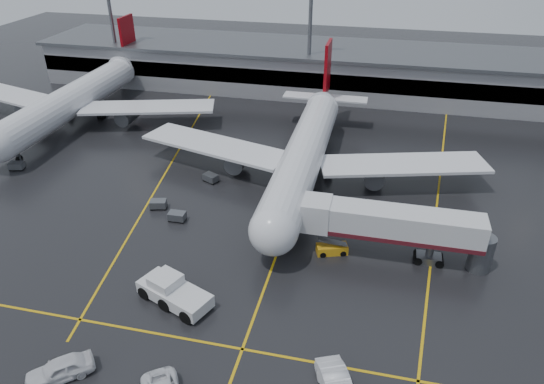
# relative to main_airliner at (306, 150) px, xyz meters

# --- Properties ---
(ground) EXTENTS (220.00, 220.00, 0.00)m
(ground) POSITION_rel_main_airliner_xyz_m (0.00, -9.70, -4.21)
(ground) COLOR black
(ground) RESTS_ON ground
(apron_line_centre) EXTENTS (0.25, 90.00, 0.02)m
(apron_line_centre) POSITION_rel_main_airliner_xyz_m (0.00, -9.70, -4.20)
(apron_line_centre) COLOR gold
(apron_line_centre) RESTS_ON ground
(apron_line_stop) EXTENTS (60.00, 0.25, 0.02)m
(apron_line_stop) POSITION_rel_main_airliner_xyz_m (0.00, -31.70, -4.20)
(apron_line_stop) COLOR gold
(apron_line_stop) RESTS_ON ground
(apron_line_left) EXTENTS (9.99, 69.35, 0.02)m
(apron_line_left) POSITION_rel_main_airliner_xyz_m (-20.00, 0.30, -4.20)
(apron_line_left) COLOR gold
(apron_line_left) RESTS_ON ground
(apron_line_right) EXTENTS (7.57, 69.64, 0.02)m
(apron_line_right) POSITION_rel_main_airliner_xyz_m (18.00, 0.30, -4.20)
(apron_line_right) COLOR gold
(apron_line_right) RESTS_ON ground
(terminal) EXTENTS (122.00, 19.00, 8.60)m
(terminal) POSITION_rel_main_airliner_xyz_m (0.00, 38.23, 0.11)
(terminal) COLOR gray
(terminal) RESTS_ON ground
(light_mast_left) EXTENTS (3.00, 1.20, 25.45)m
(light_mast_left) POSITION_rel_main_airliner_xyz_m (-45.00, 32.30, 10.27)
(light_mast_left) COLOR #595B60
(light_mast_left) RESTS_ON ground
(light_mast_mid) EXTENTS (3.00, 1.20, 25.45)m
(light_mast_mid) POSITION_rel_main_airliner_xyz_m (-5.00, 32.30, 10.27)
(light_mast_mid) COLOR #595B60
(light_mast_mid) RESTS_ON ground
(main_airliner) EXTENTS (48.80, 45.60, 14.10)m
(main_airliner) POSITION_rel_main_airliner_xyz_m (0.00, 0.00, 0.00)
(main_airliner) COLOR silver
(main_airliner) RESTS_ON ground
(second_airliner) EXTENTS (48.80, 45.60, 14.10)m
(second_airliner) POSITION_rel_main_airliner_xyz_m (-42.00, 12.00, 0.00)
(second_airliner) COLOR silver
(second_airliner) RESTS_ON ground
(jet_bridge) EXTENTS (19.90, 3.40, 6.05)m
(jet_bridge) POSITION_rel_main_airliner_xyz_m (11.87, -15.70, -0.28)
(jet_bridge) COLOR silver
(jet_bridge) RESTS_ON ground
(pushback_tractor) EXTENTS (8.05, 5.62, 2.67)m
(pushback_tractor) POSITION_rel_main_airliner_xyz_m (-8.07, -27.36, -3.15)
(pushback_tractor) COLOR silver
(pushback_tractor) RESTS_ON ground
(belt_loader) EXTENTS (3.62, 2.44, 2.12)m
(belt_loader) POSITION_rel_main_airliner_xyz_m (5.80, -16.43, -3.69)
(belt_loader) COLOR orange
(belt_loader) RESTS_ON ground
(service_van_d) EXTENTS (5.39, 5.03, 1.80)m
(service_van_d) POSITION_rel_main_airliner_xyz_m (-13.42, -37.75, -3.31)
(service_van_d) COLOR silver
(service_van_d) RESTS_ON ground
(baggage_cart_a) EXTENTS (2.02, 1.34, 1.12)m
(baggage_cart_a) POSITION_rel_main_airliner_xyz_m (-13.14, -14.21, -3.58)
(baggage_cart_a) COLOR #595B60
(baggage_cart_a) RESTS_ON ground
(baggage_cart_b) EXTENTS (2.25, 1.74, 1.12)m
(baggage_cart_b) POSITION_rel_main_airliner_xyz_m (-16.51, -12.12, -3.58)
(baggage_cart_b) COLOR #595B60
(baggage_cart_b) RESTS_ON ground
(baggage_cart_c) EXTENTS (2.37, 2.05, 1.12)m
(baggage_cart_c) POSITION_rel_main_airliner_xyz_m (-12.38, -4.11, -3.58)
(baggage_cart_c) COLOR #595B60
(baggage_cart_c) RESTS_ON ground
(baggage_cart_d) EXTENTS (2.06, 1.40, 1.12)m
(baggage_cart_d) POSITION_rel_main_airliner_xyz_m (-46.90, 0.81, -3.58)
(baggage_cart_d) COLOR #595B60
(baggage_cart_d) RESTS_ON ground
(baggage_cart_e) EXTENTS (2.26, 1.75, 1.12)m
(baggage_cart_e) POSITION_rel_main_airliner_xyz_m (-40.71, -6.95, -3.58)
(baggage_cart_e) COLOR #595B60
(baggage_cart_e) RESTS_ON ground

